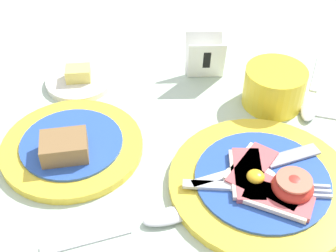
% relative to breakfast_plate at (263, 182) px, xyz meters
% --- Properties ---
extents(ground_plane, '(3.00, 3.00, 0.00)m').
position_rel_breakfast_plate_xyz_m(ground_plane, '(-0.09, 0.03, -0.01)').
color(ground_plane, '#B7CCB7').
extents(breakfast_plate, '(0.24, 0.24, 0.04)m').
position_rel_breakfast_plate_xyz_m(breakfast_plate, '(0.00, 0.00, 0.00)').
color(breakfast_plate, yellow).
rests_on(breakfast_plate, ground_plane).
extents(bread_plate, '(0.20, 0.20, 0.04)m').
position_rel_breakfast_plate_xyz_m(bread_plate, '(-0.26, 0.04, -0.00)').
color(bread_plate, yellow).
rests_on(bread_plate, ground_plane).
extents(sugar_cup, '(0.09, 0.09, 0.06)m').
position_rel_breakfast_plate_xyz_m(sugar_cup, '(0.02, 0.18, 0.02)').
color(sugar_cup, yellow).
rests_on(sugar_cup, ground_plane).
extents(butter_dish, '(0.11, 0.11, 0.03)m').
position_rel_breakfast_plate_xyz_m(butter_dish, '(-0.29, 0.20, -0.00)').
color(butter_dish, silver).
rests_on(butter_dish, ground_plane).
extents(number_card, '(0.07, 0.05, 0.07)m').
position_rel_breakfast_plate_xyz_m(number_card, '(-0.09, 0.24, 0.03)').
color(number_card, white).
rests_on(number_card, ground_plane).
extents(teaspoon_near_cup, '(0.07, 0.19, 0.01)m').
position_rel_breakfast_plate_xyz_m(teaspoon_near_cup, '(0.09, 0.19, -0.01)').
color(teaspoon_near_cup, silver).
rests_on(teaspoon_near_cup, ground_plane).
extents(teaspoon_stray, '(0.18, 0.09, 0.01)m').
position_rel_breakfast_plate_xyz_m(teaspoon_stray, '(-0.14, -0.07, -0.01)').
color(teaspoon_stray, silver).
rests_on(teaspoon_stray, ground_plane).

